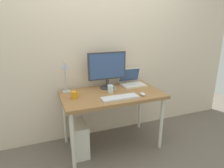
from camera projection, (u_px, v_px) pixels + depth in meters
name	position (u px, v px, depth m)	size (l,w,h in m)	color
ground_plane	(112.00, 144.00, 2.75)	(6.00, 6.00, 0.00)	#665B51
back_wall	(101.00, 45.00, 2.72)	(4.40, 0.04, 2.60)	beige
desk	(112.00, 98.00, 2.55)	(1.26, 0.70, 0.74)	olive
monitor	(107.00, 68.00, 2.64)	(0.52, 0.20, 0.49)	#333338
laptop	(132.00, 81.00, 2.85)	(0.32, 0.28, 0.22)	silver
desk_lamp	(65.00, 70.00, 2.45)	(0.11, 0.16, 0.42)	#B2B2B7
keyboard	(120.00, 98.00, 2.34)	(0.44, 0.14, 0.02)	silver
mouse	(143.00, 94.00, 2.44)	(0.06, 0.09, 0.03)	silver
coffee_mug	(74.00, 95.00, 2.34)	(0.11, 0.08, 0.09)	orange
glass_cup	(111.00, 89.00, 2.53)	(0.11, 0.07, 0.10)	silver
computer_tower	(79.00, 138.00, 2.51)	(0.18, 0.36, 0.42)	silver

